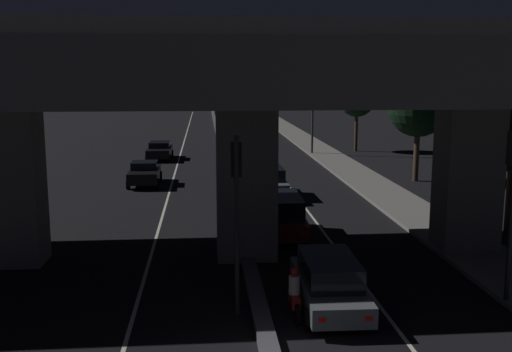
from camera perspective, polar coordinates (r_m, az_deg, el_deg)
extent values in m
cube|color=beige|center=(46.70, -7.43, 1.32)|extent=(0.12, 126.00, 0.00)
cube|color=beige|center=(46.93, 1.32, 1.44)|extent=(0.12, 126.00, 0.00)
cube|color=#4C4C51|center=(46.66, -3.05, 1.53)|extent=(0.49, 126.00, 0.24)
cube|color=slate|center=(40.99, 9.42, 0.22)|extent=(2.84, 126.00, 0.17)
cube|color=slate|center=(22.87, -22.37, -0.81)|extent=(2.16, 1.62, 5.71)
cube|color=slate|center=(23.94, 19.49, -0.19)|extent=(2.16, 1.62, 5.71)
cube|color=slate|center=(21.86, -0.94, -0.53)|extent=(2.16, 1.62, 5.71)
cube|color=slate|center=(21.52, -0.97, 9.76)|extent=(32.75, 9.30, 2.09)
cube|color=#333335|center=(21.57, -0.98, 13.74)|extent=(32.75, 0.40, 0.90)
cylinder|color=black|center=(16.63, -1.85, -4.90)|extent=(0.14, 0.14, 5.09)
cube|color=black|center=(16.44, -1.92, 1.58)|extent=(0.30, 0.28, 0.95)
sphere|color=red|center=(16.55, -1.96, 2.67)|extent=(0.18, 0.18, 0.18)
sphere|color=black|center=(16.59, -1.95, 1.65)|extent=(0.18, 0.18, 0.18)
sphere|color=black|center=(16.63, -1.95, 0.64)|extent=(0.18, 0.18, 0.18)
cylinder|color=black|center=(18.77, 23.20, -3.65)|extent=(0.14, 0.14, 5.32)
sphere|color=red|center=(18.69, 23.19, 3.40)|extent=(0.18, 0.18, 0.18)
sphere|color=black|center=(18.72, 23.13, 2.49)|extent=(0.18, 0.18, 0.18)
sphere|color=black|center=(18.76, 23.07, 1.60)|extent=(0.18, 0.18, 0.18)
cylinder|color=#2D2D30|center=(50.37, 5.42, 6.82)|extent=(0.18, 0.18, 8.51)
cylinder|color=#2D2D30|center=(50.19, 4.53, 11.51)|extent=(1.69, 0.10, 0.10)
ellipsoid|color=#F2B759|center=(50.06, 3.55, 11.42)|extent=(0.56, 0.32, 0.24)
cube|color=#515459|center=(17.81, 6.96, -10.61)|extent=(1.79, 4.56, 0.56)
cube|color=black|center=(17.60, 7.00, -8.73)|extent=(1.55, 2.75, 0.67)
cylinder|color=black|center=(19.16, 3.63, -9.95)|extent=(0.21, 0.60, 0.59)
cylinder|color=black|center=(19.44, 8.56, -9.76)|extent=(0.21, 0.60, 0.59)
cylinder|color=black|center=(16.41, 5.00, -13.45)|extent=(0.21, 0.60, 0.59)
cylinder|color=black|center=(16.73, 10.77, -13.12)|extent=(0.21, 0.60, 0.59)
cube|color=red|center=(15.62, 6.34, -13.48)|extent=(0.18, 0.03, 0.11)
cube|color=red|center=(15.86, 10.68, -13.22)|extent=(0.18, 0.03, 0.11)
cube|color=#591414|center=(25.06, 2.52, -4.35)|extent=(1.82, 4.41, 0.64)
cube|color=black|center=(25.01, 2.50, -2.72)|extent=(1.59, 3.18, 0.77)
cylinder|color=black|center=(26.46, 0.35, -4.30)|extent=(0.21, 0.68, 0.67)
cylinder|color=black|center=(26.63, 3.99, -4.23)|extent=(0.21, 0.68, 0.67)
cylinder|color=black|center=(23.68, 0.84, -5.98)|extent=(0.21, 0.68, 0.67)
cylinder|color=black|center=(23.87, 4.92, -5.89)|extent=(0.21, 0.68, 0.67)
cube|color=red|center=(22.88, 1.60, -5.63)|extent=(0.18, 0.03, 0.11)
cube|color=red|center=(23.02, 4.62, -5.56)|extent=(0.18, 0.03, 0.11)
cube|color=#515459|center=(33.17, 1.20, -0.84)|extent=(1.76, 4.77, 0.76)
cube|color=black|center=(33.05, 1.20, 0.35)|extent=(1.53, 2.87, 0.63)
cylinder|color=black|center=(34.69, -0.47, -1.01)|extent=(0.21, 0.59, 0.58)
cylinder|color=black|center=(34.87, 2.25, -0.96)|extent=(0.21, 0.59, 0.58)
cylinder|color=black|center=(31.62, 0.04, -2.06)|extent=(0.21, 0.59, 0.58)
cylinder|color=black|center=(31.83, 3.02, -2.00)|extent=(0.21, 0.59, 0.58)
cube|color=red|center=(30.77, 0.63, -1.60)|extent=(0.18, 0.03, 0.11)
cube|color=red|center=(30.92, 2.82, -1.55)|extent=(0.18, 0.03, 0.11)
cube|color=black|center=(37.33, -10.56, 0.15)|extent=(1.81, 4.13, 0.67)
cube|color=black|center=(37.35, -10.57, 1.02)|extent=(1.57, 1.66, 0.45)
cylinder|color=black|center=(35.99, -9.36, -0.71)|extent=(0.21, 0.64, 0.64)
cylinder|color=black|center=(36.15, -12.08, -0.75)|extent=(0.21, 0.64, 0.64)
cylinder|color=black|center=(38.66, -9.10, 0.01)|extent=(0.21, 0.64, 0.64)
cylinder|color=black|center=(38.80, -11.64, -0.03)|extent=(0.21, 0.64, 0.64)
cube|color=white|center=(39.33, -9.40, 0.52)|extent=(0.18, 0.03, 0.11)
cube|color=white|center=(39.43, -11.19, 0.49)|extent=(0.18, 0.03, 0.11)
cube|color=black|center=(48.34, -9.16, 2.31)|extent=(1.85, 4.36, 0.66)
cube|color=black|center=(48.49, -9.15, 2.98)|extent=(1.61, 2.10, 0.44)
cylinder|color=black|center=(46.90, -8.23, 1.70)|extent=(0.21, 0.59, 0.59)
cylinder|color=black|center=(47.06, -10.36, 1.67)|extent=(0.21, 0.59, 0.59)
cylinder|color=black|center=(49.73, -8.00, 2.16)|extent=(0.21, 0.59, 0.59)
cylinder|color=black|center=(49.88, -10.01, 2.13)|extent=(0.21, 0.59, 0.59)
cube|color=white|center=(50.46, -8.23, 2.52)|extent=(0.18, 0.03, 0.11)
cube|color=white|center=(50.56, -9.66, 2.50)|extent=(0.18, 0.03, 0.11)
cylinder|color=black|center=(17.77, 3.37, -11.59)|extent=(0.08, 0.58, 0.58)
cylinder|color=black|center=(16.69, 3.96, -13.05)|extent=(0.10, 0.58, 0.58)
cube|color=maroon|center=(17.14, 3.66, -11.62)|extent=(0.24, 0.90, 0.32)
cylinder|color=beige|center=(17.00, 3.68, -10.29)|extent=(0.32, 0.32, 0.52)
sphere|color=#B21919|center=(16.87, 3.69, -9.07)|extent=(0.24, 0.24, 0.24)
cube|color=red|center=(16.56, 4.00, -12.42)|extent=(0.08, 0.03, 0.08)
cylinder|color=black|center=(26.74, 17.65, -4.13)|extent=(0.30, 0.30, 0.78)
cylinder|color=#26593F|center=(26.58, 17.73, -2.62)|extent=(0.35, 0.35, 0.65)
sphere|color=tan|center=(26.50, 17.78, -1.70)|extent=(0.21, 0.21, 0.21)
cylinder|color=#38281C|center=(27.59, 23.13, -1.77)|extent=(0.43, 0.43, 3.24)
cylinder|color=#38281C|center=(39.25, 15.02, 1.91)|extent=(0.35, 0.35, 3.30)
sphere|color=black|center=(38.97, 15.22, 6.39)|extent=(3.80, 3.80, 3.80)
cylinder|color=#38281C|center=(53.53, 9.51, 4.17)|extent=(0.29, 0.29, 3.42)
sphere|color=black|center=(53.33, 9.60, 7.28)|extent=(3.20, 3.20, 3.20)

